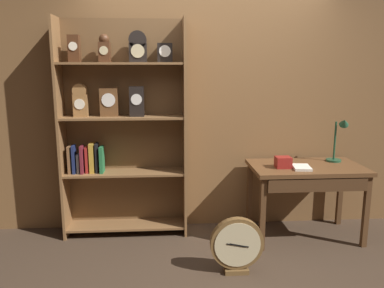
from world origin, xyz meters
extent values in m
plane|color=#3D2D21|center=(0.00, 0.00, 0.00)|extent=(10.00, 10.00, 0.00)
cube|color=brown|center=(0.00, 1.23, 1.30)|extent=(4.80, 0.05, 2.60)
cube|color=brown|center=(-1.47, 1.02, 1.09)|extent=(0.02, 0.30, 2.18)
cube|color=brown|center=(-0.26, 1.02, 1.09)|extent=(0.03, 0.30, 2.18)
cube|color=brown|center=(-0.86, 1.17, 1.09)|extent=(1.24, 0.01, 2.18)
cube|color=brown|center=(-0.86, 1.02, 0.09)|extent=(1.19, 0.29, 0.02)
cube|color=brown|center=(-0.86, 1.02, 0.65)|extent=(1.19, 0.29, 0.02)
cube|color=brown|center=(-0.86, 1.02, 1.22)|extent=(1.19, 0.29, 0.02)
cube|color=brown|center=(-0.86, 1.02, 1.74)|extent=(1.19, 0.29, 0.02)
cube|color=#472816|center=(-1.31, 1.03, 1.88)|extent=(0.11, 0.10, 0.25)
cylinder|color=silver|center=(-1.31, 0.98, 1.90)|extent=(0.08, 0.01, 0.08)
cube|color=olive|center=(-1.28, 1.04, 1.34)|extent=(0.13, 0.09, 0.22)
cylinder|color=olive|center=(-1.28, 1.04, 1.48)|extent=(0.13, 0.09, 0.13)
cylinder|color=silver|center=(-1.28, 0.99, 1.36)|extent=(0.10, 0.01, 0.10)
cube|color=#472816|center=(-1.02, 1.04, 1.85)|extent=(0.11, 0.10, 0.19)
sphere|color=#472816|center=(-1.02, 1.04, 1.97)|extent=(0.10, 0.10, 0.10)
cylinder|color=#C6B78C|center=(-1.02, 0.99, 1.86)|extent=(0.08, 0.01, 0.08)
cube|color=brown|center=(-1.00, 1.04, 1.37)|extent=(0.17, 0.08, 0.28)
cylinder|color=silver|center=(-1.00, 1.00, 1.39)|extent=(0.13, 0.01, 0.13)
cube|color=black|center=(-0.70, 1.04, 1.84)|extent=(0.17, 0.09, 0.18)
cylinder|color=black|center=(-0.70, 1.04, 1.96)|extent=(0.17, 0.09, 0.17)
cylinder|color=#C6B78C|center=(-0.70, 0.99, 1.86)|extent=(0.13, 0.01, 0.13)
cube|color=black|center=(-0.73, 1.01, 1.38)|extent=(0.14, 0.09, 0.29)
cylinder|color=silver|center=(-0.73, 0.96, 1.40)|extent=(0.11, 0.01, 0.11)
cube|color=black|center=(-0.45, 1.04, 1.84)|extent=(0.15, 0.08, 0.18)
cylinder|color=white|center=(-0.45, 1.00, 1.86)|extent=(0.11, 0.01, 0.11)
cube|color=brown|center=(-1.41, 1.02, 0.80)|extent=(0.03, 0.14, 0.28)
cube|color=#19234C|center=(-1.36, 1.01, 0.81)|extent=(0.03, 0.12, 0.28)
cube|color=slate|center=(-1.32, 1.03, 0.76)|extent=(0.02, 0.14, 0.19)
cube|color=maroon|center=(-1.28, 1.00, 0.80)|extent=(0.03, 0.13, 0.28)
cube|color=maroon|center=(-1.24, 1.03, 0.80)|extent=(0.03, 0.13, 0.26)
cube|color=#B78C2D|center=(-1.19, 1.03, 0.81)|extent=(0.04, 0.14, 0.30)
cube|color=black|center=(-1.14, 1.03, 0.81)|extent=(0.02, 0.13, 0.30)
cube|color=#236638|center=(-1.09, 1.02, 0.80)|extent=(0.03, 0.15, 0.27)
cube|color=brown|center=(0.95, 0.82, 0.73)|extent=(1.10, 0.66, 0.04)
cube|color=#50321B|center=(0.44, 0.54, 0.35)|extent=(0.05, 0.05, 0.71)
cube|color=#50321B|center=(1.45, 0.54, 0.35)|extent=(0.05, 0.05, 0.71)
cube|color=#50321B|center=(0.44, 1.10, 0.35)|extent=(0.05, 0.05, 0.71)
cube|color=#50321B|center=(1.45, 1.10, 0.35)|extent=(0.05, 0.05, 0.71)
cube|color=#472C18|center=(0.95, 0.51, 0.64)|extent=(0.94, 0.03, 0.12)
cylinder|color=#1E472D|center=(1.29, 0.97, 0.76)|extent=(0.15, 0.15, 0.02)
cylinder|color=#1E472D|center=(1.29, 0.97, 0.97)|extent=(0.02, 0.02, 0.39)
cone|color=#1E472D|center=(1.35, 0.92, 1.16)|extent=(0.13, 0.14, 0.12)
cube|color=maroon|center=(0.68, 0.75, 0.80)|extent=(0.15, 0.12, 0.11)
cube|color=silver|center=(0.85, 0.70, 0.76)|extent=(0.19, 0.24, 0.02)
cube|color=brown|center=(0.13, 0.15, 0.02)|extent=(0.20, 0.11, 0.04)
cylinder|color=brown|center=(0.13, 0.15, 0.26)|extent=(0.45, 0.06, 0.45)
cylinder|color=#C6B78C|center=(0.13, 0.12, 0.26)|extent=(0.39, 0.01, 0.39)
cube|color=black|center=(0.13, 0.11, 0.26)|extent=(0.13, 0.01, 0.04)
cube|color=black|center=(0.13, 0.11, 0.26)|extent=(0.19, 0.01, 0.04)
camera|label=1|loc=(-0.45, -2.80, 1.70)|focal=36.02mm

